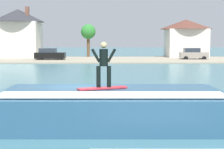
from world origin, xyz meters
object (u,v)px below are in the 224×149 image
surfer (104,62)px  car_near_shore (50,54)px  wave_crest (112,107)px  tree_short_bushy (88,32)px  surfboard (103,88)px  house_gabled_white (186,37)px  house_with_chimney (19,31)px  car_far_shore (193,54)px

surfer → car_near_shore: bearing=102.0°
wave_crest → car_near_shore: car_near_shore is taller
surfer → tree_short_bushy: bearing=94.2°
wave_crest → car_near_shore: size_ratio=1.91×
wave_crest → car_near_shore: bearing=102.5°
surfboard → house_gabled_white: 53.20m
surfboard → house_with_chimney: size_ratio=0.22×
car_near_shore → car_far_shore: bearing=3.8°
surfboard → wave_crest: bearing=47.2°
car_far_shore → tree_short_bushy: tree_short_bushy is taller
wave_crest → house_gabled_white: bearing=76.0°
house_with_chimney → house_gabled_white: (28.53, 1.60, -0.93)m
car_near_shore → tree_short_bushy: bearing=59.8°
house_with_chimney → house_gabled_white: 28.59m
car_near_shore → car_far_shore: same height
surfer → car_far_shore: surfer is taller
house_with_chimney → house_gabled_white: house_with_chimney is taller
surfer → tree_short_bushy: size_ratio=0.29×
car_far_shore → tree_short_bushy: (-16.59, 7.55, 3.40)m
surfer → car_near_shore: (-9.04, 42.52, -1.46)m
car_near_shore → house_gabled_white: house_gabled_white is taller
surfer → house_gabled_white: house_gabled_white is taller
surfboard → house_gabled_white: (13.11, 51.51, 2.22)m
surfboard → tree_short_bushy: bearing=94.2°
surfer → house_gabled_white: size_ratio=0.19×
surfer → house_with_chimney: (-15.47, 49.88, 2.18)m
car_near_shore → surfer: bearing=-78.0°
surfer → car_near_shore: surfer is taller
surfer → car_far_shore: bearing=73.8°
house_with_chimney → tree_short_bushy: bearing=8.1°
surfboard → car_near_shore: bearing=101.9°
surfboard → car_far_shore: size_ratio=0.45×
surfboard → house_with_chimney: 52.33m
car_near_shore → house_with_chimney: house_with_chimney is taller
car_near_shore → house_with_chimney: bearing=131.2°
wave_crest → tree_short_bushy: tree_short_bushy is taller
wave_crest → house_with_chimney: bearing=107.7°
tree_short_bushy → car_near_shore: bearing=-120.2°
car_near_shore → house_with_chimney: (-6.43, 7.36, 3.64)m
surfboard → tree_short_bushy: tree_short_bushy is taller
house_with_chimney → surfer: bearing=-72.8°
surfboard → car_far_shore: 45.86m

